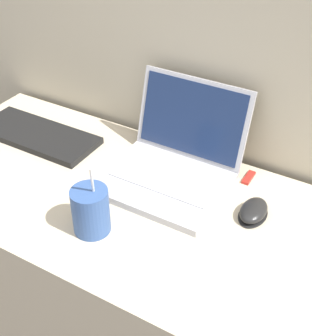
% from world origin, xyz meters
% --- Properties ---
extents(desk, '(1.47, 0.59, 0.74)m').
position_xyz_m(desk, '(0.00, 0.30, 0.37)').
color(desk, beige).
rests_on(desk, ground_plane).
extents(laptop, '(0.33, 0.33, 0.24)m').
position_xyz_m(laptop, '(-0.02, 0.44, 0.79)').
color(laptop, '#ADADB2').
rests_on(laptop, desk).
extents(drink_cup, '(0.09, 0.09, 0.20)m').
position_xyz_m(drink_cup, '(-0.08, 0.16, 0.80)').
color(drink_cup, '#33518C').
rests_on(drink_cup, desk).
extents(computer_mouse, '(0.07, 0.11, 0.03)m').
position_xyz_m(computer_mouse, '(0.23, 0.40, 0.75)').
color(computer_mouse, black).
rests_on(computer_mouse, desk).
extents(external_keyboard, '(0.39, 0.16, 0.02)m').
position_xyz_m(external_keyboard, '(-0.47, 0.40, 0.75)').
color(external_keyboard, black).
rests_on(external_keyboard, desk).
extents(usb_stick, '(0.02, 0.06, 0.01)m').
position_xyz_m(usb_stick, '(0.17, 0.53, 0.74)').
color(usb_stick, '#B2261E').
rests_on(usb_stick, desk).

